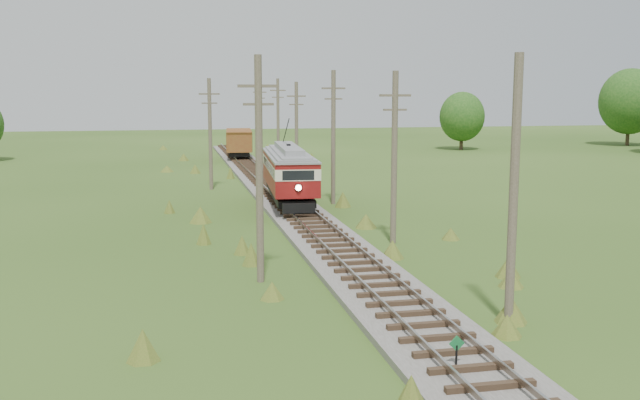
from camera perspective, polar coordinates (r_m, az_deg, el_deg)
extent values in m
plane|color=#2D4A16|center=(19.11, 13.18, -14.98)|extent=(260.00, 260.00, 0.00)
cube|color=#605B54|center=(50.91, -3.22, 0.23)|extent=(3.60, 96.00, 0.25)
cube|color=#726659|center=(50.75, -4.02, 0.61)|extent=(0.08, 96.00, 0.17)
cube|color=#726659|center=(50.97, -2.42, 0.66)|extent=(0.08, 96.00, 0.17)
cube|color=#2D2116|center=(50.88, -3.22, 0.46)|extent=(2.40, 96.00, 0.16)
cylinder|color=black|center=(20.14, 10.85, -12.40)|extent=(0.06, 0.06, 0.80)
cube|color=#197036|center=(19.99, 10.89, -11.20)|extent=(0.45, 0.03, 0.45)
cube|color=black|center=(47.02, -2.51, 0.60)|extent=(2.98, 10.62, 0.43)
cube|color=maroon|center=(46.90, -2.51, 1.75)|extent=(3.44, 11.56, 1.04)
cube|color=beige|center=(46.80, -2.52, 2.79)|extent=(3.47, 11.61, 0.66)
cube|color=black|center=(46.80, -2.52, 2.79)|extent=(3.46, 11.10, 0.52)
cube|color=maroon|center=(46.76, -2.52, 3.36)|extent=(3.44, 11.56, 0.28)
cube|color=gray|center=(46.73, -2.53, 3.75)|extent=(3.50, 11.67, 0.36)
cube|color=gray|center=(46.70, -2.53, 4.14)|extent=(1.78, 8.61, 0.38)
sphere|color=#FFF2BF|center=(41.18, -1.73, 0.98)|extent=(0.34, 0.34, 0.34)
cylinder|color=black|center=(48.33, -2.73, 5.57)|extent=(0.36, 4.42, 1.83)
cylinder|color=black|center=(42.72, -2.89, -0.29)|extent=(0.17, 0.77, 0.76)
cylinder|color=black|center=(42.86, -1.00, -0.25)|extent=(0.17, 0.77, 0.76)
cylinder|color=black|center=(51.23, -3.77, 1.20)|extent=(0.17, 0.77, 0.76)
cylinder|color=black|center=(51.35, -2.18, 1.23)|extent=(0.17, 0.77, 0.76)
cube|color=black|center=(80.14, -6.49, 3.85)|extent=(2.77, 7.58, 0.52)
cube|color=brown|center=(80.05, -6.50, 4.77)|extent=(3.37, 8.44, 2.06)
cube|color=brown|center=(79.98, -6.52, 5.54)|extent=(3.44, 8.61, 0.12)
cylinder|color=black|center=(77.67, -7.04, 3.73)|extent=(0.19, 0.83, 0.82)
cylinder|color=black|center=(77.69, -5.89, 3.75)|extent=(0.19, 0.83, 0.82)
cylinder|color=black|center=(82.60, -7.04, 4.02)|extent=(0.19, 0.83, 0.82)
cylinder|color=black|center=(82.61, -5.97, 4.04)|extent=(0.19, 0.83, 0.82)
cone|color=gray|center=(63.55, -2.10, 2.34)|extent=(3.08, 3.08, 1.16)
cone|color=gray|center=(62.77, -1.25, 2.04)|extent=(1.73, 1.73, 0.67)
cylinder|color=brown|center=(23.61, 15.23, 0.60)|extent=(0.30, 0.30, 8.80)
cylinder|color=brown|center=(35.66, 5.96, 3.34)|extent=(0.30, 0.30, 8.60)
cube|color=brown|center=(35.51, 6.04, 8.32)|extent=(1.60, 0.12, 0.12)
cube|color=brown|center=(35.52, 6.02, 7.19)|extent=(1.20, 0.10, 0.10)
cylinder|color=brown|center=(48.12, 1.07, 4.99)|extent=(0.30, 0.30, 9.00)
cube|color=brown|center=(48.02, 1.08, 8.93)|extent=(1.60, 0.12, 0.12)
cube|color=brown|center=(48.02, 1.08, 8.09)|extent=(1.20, 0.10, 0.10)
cylinder|color=brown|center=(60.81, -1.89, 5.48)|extent=(0.30, 0.30, 8.40)
cube|color=brown|center=(60.72, -1.91, 8.31)|extent=(1.60, 0.12, 0.12)
cube|color=brown|center=(60.73, -1.90, 7.65)|extent=(1.20, 0.10, 0.10)
cylinder|color=brown|center=(73.68, -3.37, 6.22)|extent=(0.30, 0.30, 8.90)
cube|color=brown|center=(73.61, -3.40, 8.75)|extent=(1.60, 0.12, 0.12)
cube|color=brown|center=(73.61, -3.39, 8.20)|extent=(1.20, 0.10, 0.10)
cylinder|color=brown|center=(86.52, -4.81, 6.50)|extent=(0.30, 0.30, 8.70)
cube|color=brown|center=(86.46, -4.84, 8.59)|extent=(1.60, 0.12, 0.12)
cube|color=brown|center=(86.46, -4.83, 8.13)|extent=(1.20, 0.10, 0.10)
cylinder|color=brown|center=(28.16, -4.88, 2.34)|extent=(0.30, 0.30, 9.00)
cube|color=brown|center=(27.99, -4.97, 9.07)|extent=(1.60, 0.12, 0.12)
cube|color=brown|center=(27.99, -4.95, 7.64)|extent=(1.20, 0.10, 0.10)
cylinder|color=brown|center=(55.96, -8.78, 5.21)|extent=(0.30, 0.30, 8.60)
cube|color=brown|center=(55.86, -8.85, 8.38)|extent=(1.60, 0.12, 0.12)
cube|color=brown|center=(55.87, -8.84, 7.66)|extent=(1.20, 0.10, 0.10)
cylinder|color=#38281C|center=(110.20, 23.40, 4.96)|extent=(0.50, 0.50, 3.60)
ellipsoid|color=#174715|center=(110.06, 23.54, 7.24)|extent=(8.40, 8.40, 9.24)
cylinder|color=#38281C|center=(95.72, 11.24, 4.72)|extent=(0.50, 0.50, 2.52)
ellipsoid|color=#174715|center=(95.56, 11.29, 6.56)|extent=(5.88, 5.88, 6.47)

